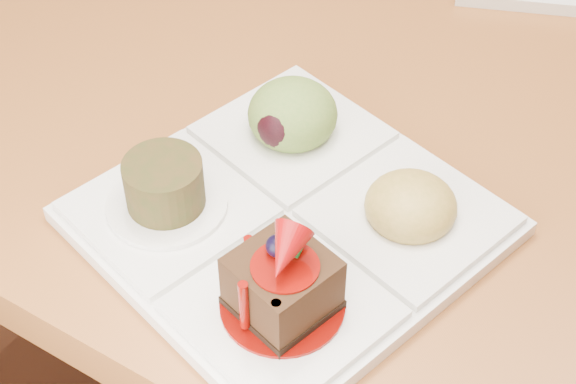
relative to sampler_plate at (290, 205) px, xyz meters
The scene contains 2 objects.
ground 1.07m from the sampler_plate, 91.46° to the left, with size 6.00×6.00×0.00m, color #5B2F1A.
sampler_plate is the anchor object (origin of this frame).
Camera 1 is at (0.24, -1.11, 1.20)m, focal length 55.00 mm.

